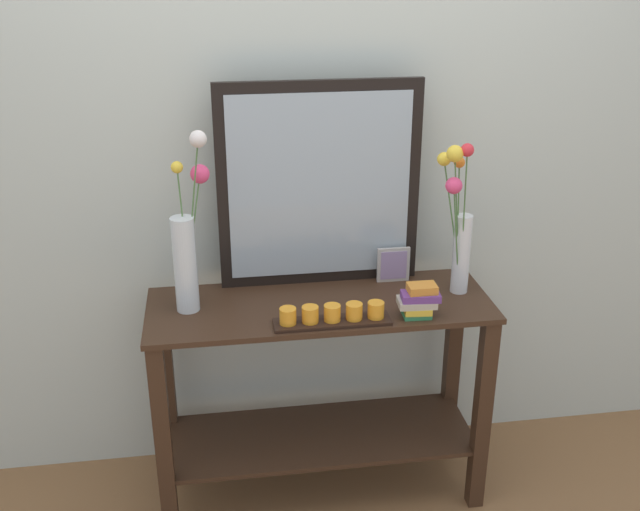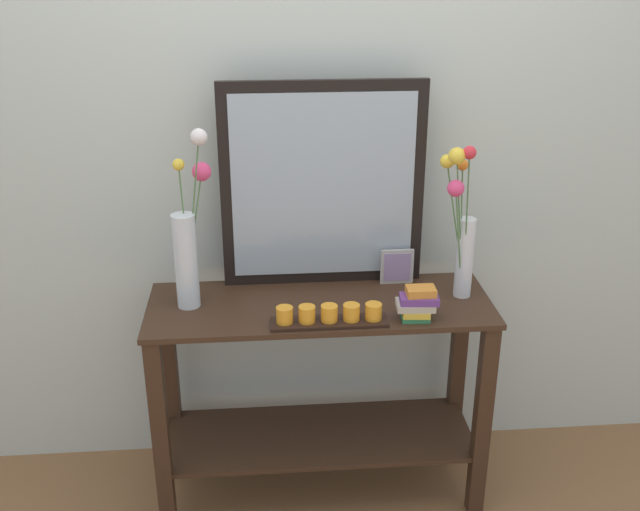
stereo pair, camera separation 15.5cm
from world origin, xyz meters
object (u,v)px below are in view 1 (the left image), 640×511
at_px(vase_right, 459,224).
at_px(book_stack, 419,301).
at_px(tall_vase_left, 187,246).
at_px(picture_frame_small, 393,265).
at_px(console_table, 320,378).
at_px(candle_tray, 332,316).
at_px(mirror_leaning, 319,186).

distance_m(vase_right, book_stack, 0.31).
distance_m(tall_vase_left, picture_frame_small, 0.77).
bearing_deg(console_table, picture_frame_small, 25.49).
bearing_deg(candle_tray, console_table, 96.45).
distance_m(console_table, vase_right, 0.76).
height_order(vase_right, book_stack, vase_right).
relative_size(candle_tray, book_stack, 2.72).
height_order(mirror_leaning, candle_tray, mirror_leaning).
bearing_deg(picture_frame_small, vase_right, -34.45).
height_order(mirror_leaning, vase_right, mirror_leaning).
bearing_deg(book_stack, console_table, 154.86).
xyz_separation_m(console_table, vase_right, (0.49, 0.01, 0.58)).
xyz_separation_m(tall_vase_left, vase_right, (0.94, -0.02, 0.03)).
bearing_deg(console_table, mirror_leaning, 82.03).
bearing_deg(console_table, tall_vase_left, 176.71).
bearing_deg(console_table, book_stack, -25.14).
bearing_deg(tall_vase_left, console_table, -3.29).
bearing_deg(mirror_leaning, candle_tray, -91.38).
bearing_deg(mirror_leaning, tall_vase_left, -161.42).
relative_size(mirror_leaning, candle_tray, 1.90).
xyz_separation_m(mirror_leaning, tall_vase_left, (-0.47, -0.16, -0.14)).
height_order(vase_right, picture_frame_small, vase_right).
bearing_deg(tall_vase_left, picture_frame_small, 8.88).
bearing_deg(picture_frame_small, console_table, -154.51).
distance_m(mirror_leaning, book_stack, 0.54).
bearing_deg(picture_frame_small, book_stack, -86.56).
bearing_deg(vase_right, picture_frame_small, 145.55).
height_order(candle_tray, picture_frame_small, picture_frame_small).
distance_m(tall_vase_left, book_stack, 0.80).
xyz_separation_m(mirror_leaning, candle_tray, (-0.01, -0.34, -0.34)).
bearing_deg(mirror_leaning, vase_right, -20.68).
xyz_separation_m(candle_tray, picture_frame_small, (0.28, 0.30, 0.04)).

